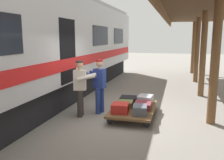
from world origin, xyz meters
name	(u,v)px	position (x,y,z in m)	size (l,w,h in m)	color
ground_plane	(121,115)	(0.00, 0.00, 0.00)	(60.00, 60.00, 0.00)	gray
platform_canopy	(217,2)	(-2.53, 0.00, 3.28)	(3.20, 20.75, 3.56)	brown
train_car	(26,47)	(3.22, 0.00, 2.06)	(3.02, 19.18, 4.00)	#B7BABF
luggage_cart	(134,109)	(-0.39, -0.03, 0.23)	(1.25, 2.11, 0.27)	brown
suitcase_black_hardshell	(128,99)	(-0.11, -0.62, 0.36)	(0.52, 0.51, 0.18)	black
suitcase_red_plastic	(120,108)	(-0.11, 0.55, 0.40)	(0.47, 0.49, 0.26)	#AD231E
suitcase_gray_aluminum	(145,99)	(-0.67, -0.62, 0.40)	(0.44, 0.56, 0.25)	#9EA0A5
suitcase_burgundy_valise	(143,105)	(-0.67, -0.03, 0.36)	(0.48, 0.57, 0.18)	maroon
suitcase_slate_roller	(140,110)	(-0.67, 0.55, 0.40)	(0.38, 0.51, 0.25)	#4C515B
suitcase_olive_duffel	(125,104)	(-0.11, -0.03, 0.36)	(0.49, 0.47, 0.18)	brown
porter_in_overalls	(99,84)	(0.73, -0.09, 0.93)	(0.73, 0.55, 1.70)	navy
porter_by_door	(81,86)	(1.16, 0.37, 0.93)	(0.72, 0.53, 1.70)	#332D28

